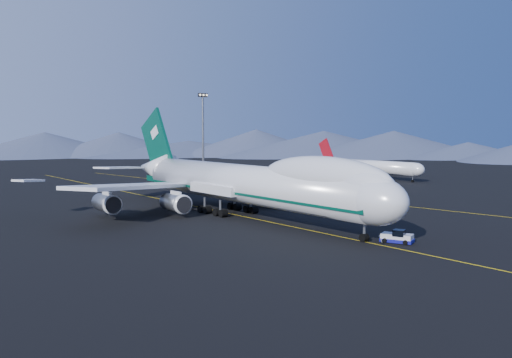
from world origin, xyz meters
TOP-DOWN VIEW (x-y plane):
  - ground at (0.00, 0.00)m, footprint 500.00×500.00m
  - taxiway_line_main at (0.00, 0.00)m, footprint 0.25×220.00m
  - taxiway_line_side at (30.00, 10.00)m, footprint 28.08×198.09m
  - boeing_747 at (0.00, 0.03)m, footprint 59.62×72.43m
  - pushback_tug at (3.00, -29.50)m, footprint 3.57×4.62m
  - second_jet at (74.20, 39.55)m, footprint 36.87×41.65m
  - service_van at (34.95, -0.07)m, footprint 4.46×5.46m
  - floodlight_mast at (40.85, 79.55)m, footprint 3.24×2.43m

SIDE VIEW (x-z plane):
  - ground at x=0.00m, z-range 0.00..0.00m
  - taxiway_line_main at x=0.00m, z-range 0.01..0.01m
  - taxiway_line_side at x=30.00m, z-range 0.01..0.01m
  - pushback_tug at x=3.00m, z-range -0.33..1.46m
  - service_van at x=34.95m, z-range 0.00..1.38m
  - second_jet at x=74.20m, z-range -2.34..9.51m
  - boeing_747 at x=0.00m, z-range -3.87..15.50m
  - floodlight_mast at x=40.85m, z-range 0.18..26.39m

